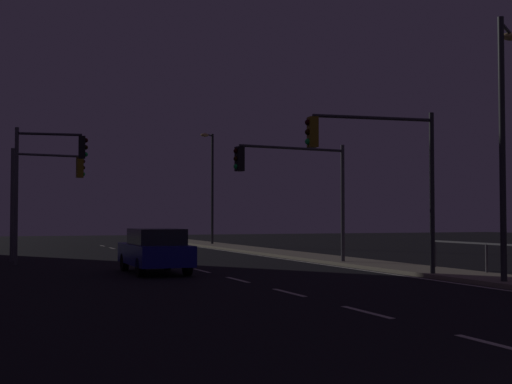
{
  "coord_description": "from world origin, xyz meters",
  "views": [
    {
      "loc": [
        -7.3,
        -3.68,
        1.96
      ],
      "look_at": [
        1.74,
        19.94,
        2.89
      ],
      "focal_mm": 48.88,
      "sensor_mm": 36.0,
      "label": 1
    }
  ],
  "objects_px": {
    "car": "(155,250)",
    "traffic_light_near_left": "(45,183)",
    "street_lamp_corner": "(211,178)",
    "traffic_light_far_left": "(377,158)",
    "traffic_light_far_right": "(295,176)",
    "street_lamp_far_end": "(504,124)",
    "traffic_light_mid_left": "(46,170)"
  },
  "relations": [
    {
      "from": "car",
      "to": "traffic_light_near_left",
      "type": "xyz_separation_m",
      "value": [
        -3.1,
        8.99,
        2.73
      ]
    },
    {
      "from": "car",
      "to": "street_lamp_corner",
      "type": "xyz_separation_m",
      "value": [
        8.85,
        21.96,
        3.89
      ]
    },
    {
      "from": "traffic_light_far_left",
      "to": "traffic_light_far_right",
      "type": "xyz_separation_m",
      "value": [
        -0.15,
        6.16,
        -0.25
      ]
    },
    {
      "from": "street_lamp_far_end",
      "to": "traffic_light_far_left",
      "type": "bearing_deg",
      "value": 127.05
    },
    {
      "from": "car",
      "to": "street_lamp_far_end",
      "type": "bearing_deg",
      "value": -42.95
    },
    {
      "from": "traffic_light_far_right",
      "to": "street_lamp_corner",
      "type": "relative_size",
      "value": 0.67
    },
    {
      "from": "street_lamp_far_end",
      "to": "street_lamp_corner",
      "type": "bearing_deg",
      "value": 89.32
    },
    {
      "from": "traffic_light_far_left",
      "to": "street_lamp_corner",
      "type": "distance_m",
      "value": 26.9
    },
    {
      "from": "car",
      "to": "traffic_light_far_right",
      "type": "distance_m",
      "value": 6.76
    },
    {
      "from": "traffic_light_near_left",
      "to": "traffic_light_mid_left",
      "type": "bearing_deg",
      "value": -93.36
    },
    {
      "from": "traffic_light_far_right",
      "to": "car",
      "type": "bearing_deg",
      "value": -167.05
    },
    {
      "from": "traffic_light_far_right",
      "to": "traffic_light_near_left",
      "type": "bearing_deg",
      "value": 140.04
    },
    {
      "from": "traffic_light_far_left",
      "to": "traffic_light_far_right",
      "type": "relative_size",
      "value": 1.03
    },
    {
      "from": "car",
      "to": "street_lamp_far_end",
      "type": "distance_m",
      "value": 12.24
    },
    {
      "from": "traffic_light_far_left",
      "to": "traffic_light_far_right",
      "type": "height_order",
      "value": "traffic_light_far_left"
    },
    {
      "from": "car",
      "to": "street_lamp_far_end",
      "type": "height_order",
      "value": "street_lamp_far_end"
    },
    {
      "from": "street_lamp_far_end",
      "to": "traffic_light_near_left",
      "type": "bearing_deg",
      "value": 124.45
    },
    {
      "from": "street_lamp_corner",
      "to": "street_lamp_far_end",
      "type": "height_order",
      "value": "street_lamp_corner"
    },
    {
      "from": "traffic_light_near_left",
      "to": "traffic_light_mid_left",
      "type": "height_order",
      "value": "traffic_light_mid_left"
    },
    {
      "from": "traffic_light_far_left",
      "to": "traffic_light_near_left",
      "type": "bearing_deg",
      "value": 123.84
    },
    {
      "from": "car",
      "to": "traffic_light_far_right",
      "type": "height_order",
      "value": "traffic_light_far_right"
    },
    {
      "from": "car",
      "to": "traffic_light_mid_left",
      "type": "distance_m",
      "value": 7.6
    },
    {
      "from": "car",
      "to": "traffic_light_mid_left",
      "type": "bearing_deg",
      "value": 118.16
    },
    {
      "from": "traffic_light_near_left",
      "to": "street_lamp_far_end",
      "type": "bearing_deg",
      "value": -55.55
    },
    {
      "from": "traffic_light_near_left",
      "to": "traffic_light_far_right",
      "type": "relative_size",
      "value": 0.99
    },
    {
      "from": "car",
      "to": "street_lamp_corner",
      "type": "height_order",
      "value": "street_lamp_corner"
    },
    {
      "from": "traffic_light_far_left",
      "to": "traffic_light_near_left",
      "type": "relative_size",
      "value": 1.04
    },
    {
      "from": "traffic_light_far_left",
      "to": "street_lamp_far_end",
      "type": "height_order",
      "value": "street_lamp_far_end"
    },
    {
      "from": "traffic_light_mid_left",
      "to": "street_lamp_far_end",
      "type": "height_order",
      "value": "street_lamp_far_end"
    },
    {
      "from": "traffic_light_near_left",
      "to": "car",
      "type": "bearing_deg",
      "value": -70.98
    },
    {
      "from": "traffic_light_far_right",
      "to": "street_lamp_far_end",
      "type": "height_order",
      "value": "street_lamp_far_end"
    },
    {
      "from": "car",
      "to": "street_lamp_corner",
      "type": "bearing_deg",
      "value": 68.05
    }
  ]
}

